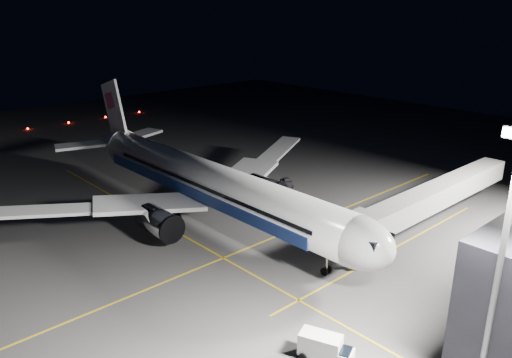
{
  "coord_description": "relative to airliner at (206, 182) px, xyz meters",
  "views": [
    {
      "loc": [
        50.94,
        -38.12,
        27.62
      ],
      "look_at": [
        4.51,
        4.18,
        6.0
      ],
      "focal_mm": 35.0,
      "sensor_mm": 36.0,
      "label": 1
    }
  ],
  "objects": [
    {
      "name": "service_truck",
      "position": [
        30.55,
        -10.87,
        -3.95
      ],
      "size": [
        4.76,
        3.33,
        2.27
      ],
      "rotation": [
        0.0,
        0.0,
        0.4
      ],
      "color": "silver",
      "rests_on": "ground"
    },
    {
      "name": "safety_cone_a",
      "position": [
        -6.49,
        5.89,
        -4.89
      ],
      "size": [
        0.36,
        0.36,
        0.54
      ],
      "primitive_type": "cone",
      "color": "#DD5A09",
      "rests_on": "ground"
    },
    {
      "name": "safety_cone_b",
      "position": [
        7.08,
        8.65,
        -4.9
      ],
      "size": [
        0.35,
        0.35,
        0.52
      ],
      "primitive_type": "cone",
      "color": "#DD5A09",
      "rests_on": "ground"
    },
    {
      "name": "jet_bridge",
      "position": [
        23.08,
        18.06,
        -0.58
      ],
      "size": [
        3.6,
        34.4,
        6.3
      ],
      "color": "#B2B2B7",
      "rests_on": "ground"
    },
    {
      "name": "ground",
      "position": [
        1.08,
        0.0,
        -5.16
      ],
      "size": [
        200.0,
        200.0,
        0.0
      ],
      "primitive_type": "plane",
      "color": "#4C4C4F",
      "rests_on": "ground"
    },
    {
      "name": "baggage_tug",
      "position": [
        -1.05,
        16.83,
        -4.45
      ],
      "size": [
        2.6,
        2.37,
        1.54
      ],
      "rotation": [
        0.0,
        0.0,
        -0.39
      ],
      "color": "black",
      "rests_on": "ground"
    },
    {
      "name": "safety_cone_c",
      "position": [
        -6.14,
        4.0,
        -4.86
      ],
      "size": [
        0.4,
        0.4,
        0.6
      ],
      "primitive_type": "cone",
      "color": "#DD5A09",
      "rests_on": "ground"
    },
    {
      "name": "taxiway_lights",
      "position": [
        -70.92,
        0.0,
        -4.94
      ],
      "size": [
        0.44,
        60.44,
        0.44
      ],
      "color": "#FF140A",
      "rests_on": "ground"
    },
    {
      "name": "guide_line_cross",
      "position": [
        1.08,
        -6.0,
        -5.16
      ],
      "size": [
        70.0,
        0.25,
        0.01
      ],
      "primitive_type": "cube",
      "color": "gold",
      "rests_on": "ground"
    },
    {
      "name": "guide_line_side",
      "position": [
        23.08,
        10.0,
        -5.16
      ],
      "size": [
        0.25,
        40.0,
        0.01
      ],
      "primitive_type": "cube",
      "color": "gold",
      "rests_on": "ground"
    },
    {
      "name": "airliner",
      "position": [
        0.0,
        0.0,
        0.0
      ],
      "size": [
        61.48,
        54.22,
        16.64
      ],
      "color": "silver",
      "rests_on": "ground"
    },
    {
      "name": "floodlight_mast_south",
      "position": [
        41.08,
        -6.01,
        7.21
      ],
      "size": [
        2.4,
        0.67,
        20.7
      ],
      "color": "#59595E",
      "rests_on": "ground"
    },
    {
      "name": "guide_line_main",
      "position": [
        11.08,
        0.0,
        -5.16
      ],
      "size": [
        0.25,
        80.0,
        0.01
      ],
      "primitive_type": "cube",
      "color": "gold",
      "rests_on": "ground"
    }
  ]
}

